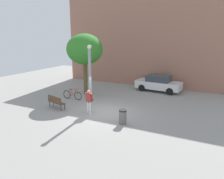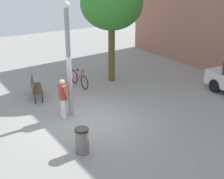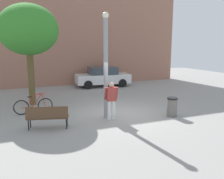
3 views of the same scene
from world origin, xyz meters
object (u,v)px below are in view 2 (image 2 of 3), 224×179
(bicycle_red, at_px, (79,79))
(trash_bin, at_px, (82,141))
(plaza_tree, at_px, (112,4))
(person_by_lamppost, at_px, (63,96))
(park_bench, at_px, (35,87))
(lamppost, at_px, (69,58))

(bicycle_red, relative_size, trash_bin, 2.05)
(plaza_tree, height_order, trash_bin, plaza_tree)
(person_by_lamppost, height_order, plaza_tree, plaza_tree)
(park_bench, height_order, plaza_tree, plaza_tree)
(person_by_lamppost, distance_m, plaza_tree, 5.97)
(lamppost, bearing_deg, person_by_lamppost, -73.37)
(person_by_lamppost, bearing_deg, plaza_tree, 125.85)
(bicycle_red, bearing_deg, lamppost, -32.52)
(person_by_lamppost, xyz_separation_m, park_bench, (-2.75, -0.17, -0.42))
(trash_bin, bearing_deg, plaza_tree, 140.53)
(park_bench, distance_m, bicycle_red, 2.48)
(bicycle_red, bearing_deg, park_bench, -82.11)
(plaza_tree, height_order, bicycle_red, plaza_tree)
(person_by_lamppost, xyz_separation_m, plaza_tree, (-3.01, 4.17, 3.03))
(plaza_tree, relative_size, trash_bin, 6.07)
(person_by_lamppost, relative_size, trash_bin, 1.89)
(person_by_lamppost, bearing_deg, bicycle_red, 143.61)
(trash_bin, bearing_deg, park_bench, 175.71)
(person_by_lamppost, distance_m, park_bench, 2.79)
(lamppost, relative_size, person_by_lamppost, 2.76)
(park_bench, bearing_deg, trash_bin, -4.29)
(person_by_lamppost, xyz_separation_m, bicycle_red, (-3.09, 2.28, -0.58))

